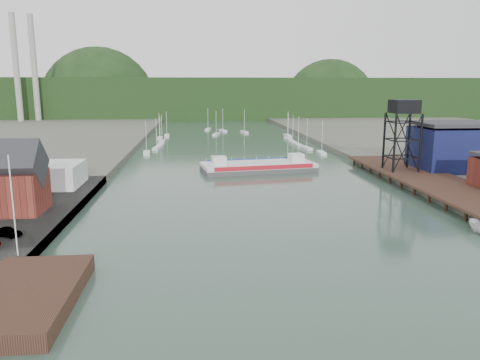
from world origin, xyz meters
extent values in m
plane|color=#2B4338|center=(0.00, 0.00, 0.00)|extent=(600.00, 600.00, 0.00)
cube|color=black|center=(-29.00, 0.00, 0.90)|extent=(10.00, 18.00, 1.80)
cube|color=black|center=(37.00, 45.00, 1.90)|extent=(14.00, 70.00, 0.50)
cylinder|color=black|center=(31.00, 45.00, 0.80)|extent=(0.60, 0.60, 2.20)
cylinder|color=black|center=(43.00, 45.00, 0.80)|extent=(0.60, 0.60, 2.20)
cube|color=#551E18|center=(-42.00, 30.00, 4.85)|extent=(12.00, 8.00, 6.50)
cube|color=#2D2D33|center=(-42.00, 30.00, 9.30)|extent=(12.20, 8.20, 2.40)
cube|color=silver|center=(-44.00, 50.00, 3.85)|extent=(18.00, 12.00, 4.50)
cylinder|color=silver|center=(-33.00, 10.00, 7.60)|extent=(0.16, 0.16, 12.00)
cylinder|color=black|center=(32.00, 55.00, 8.65)|extent=(0.50, 0.50, 13.00)
cylinder|color=black|center=(38.00, 55.00, 8.65)|extent=(0.50, 0.50, 13.00)
cylinder|color=black|center=(32.00, 61.00, 8.65)|extent=(0.50, 0.50, 13.00)
cylinder|color=black|center=(38.00, 61.00, 8.65)|extent=(0.50, 0.50, 13.00)
cube|color=black|center=(35.00, 58.00, 16.65)|extent=(5.50, 5.50, 3.00)
cube|color=#0D123D|center=(50.00, 60.00, 6.60)|extent=(20.00, 14.00, 10.00)
cube|color=#2D2D33|center=(50.00, 60.00, 12.50)|extent=(20.50, 14.50, 0.80)
cube|color=silver|center=(-27.54, 103.89, 0.35)|extent=(2.67, 7.65, 0.90)
cube|color=silver|center=(-25.28, 115.30, 0.35)|extent=(2.81, 7.67, 0.90)
cube|color=silver|center=(-24.71, 124.17, 0.35)|extent=(2.35, 7.59, 0.90)
cube|color=silver|center=(-24.81, 134.09, 0.35)|extent=(2.01, 7.50, 0.90)
cube|color=silver|center=(-26.64, 146.33, 0.35)|extent=(2.00, 7.50, 0.90)
cube|color=silver|center=(-24.32, 156.17, 0.35)|extent=(2.16, 7.54, 0.90)
cube|color=silver|center=(27.56, 99.03, 0.35)|extent=(2.53, 7.62, 0.90)
cube|color=silver|center=(25.46, 110.51, 0.35)|extent=(2.76, 7.67, 0.90)
cube|color=silver|center=(24.46, 119.29, 0.35)|extent=(2.22, 7.56, 0.90)
cube|color=silver|center=(24.27, 128.28, 0.35)|extent=(2.18, 7.54, 0.90)
cube|color=silver|center=(24.67, 139.38, 0.35)|extent=(2.46, 7.61, 0.90)
cube|color=silver|center=(26.78, 150.99, 0.35)|extent=(2.48, 7.61, 0.90)
cube|color=silver|center=(-3.16, 160.00, 0.35)|extent=(3.78, 7.76, 0.90)
cube|color=silver|center=(10.04, 168.00, 0.35)|extent=(3.31, 7.74, 0.90)
cube|color=silver|center=(0.66, 176.00, 0.35)|extent=(3.76, 7.76, 0.90)
cube|color=silver|center=(-6.11, 184.00, 0.35)|extent=(3.40, 7.74, 0.90)
cylinder|color=#A0A09B|center=(-110.00, 230.00, 30.00)|extent=(3.20, 3.20, 60.00)
cylinder|color=#A0A09B|center=(-102.00, 235.00, 30.00)|extent=(3.20, 3.20, 60.00)
cube|color=black|center=(0.00, 300.00, 12.00)|extent=(500.00, 120.00, 28.00)
sphere|color=black|center=(-80.00, 300.00, 8.00)|extent=(80.00, 80.00, 80.00)
sphere|color=black|center=(90.00, 310.00, 6.00)|extent=(70.00, 70.00, 70.00)
cube|color=#47474A|center=(3.71, 71.43, 0.56)|extent=(29.63, 15.46, 1.13)
cube|color=silver|center=(3.71, 71.43, 1.58)|extent=(29.63, 15.46, 0.90)
cube|color=red|center=(4.58, 65.79, 1.81)|extent=(24.59, 3.94, 1.02)
cube|color=navy|center=(2.84, 77.06, 1.81)|extent=(24.59, 3.94, 1.02)
cube|color=silver|center=(-6.34, 69.88, 2.94)|extent=(3.87, 3.87, 2.26)
cube|color=silver|center=(13.76, 72.97, 2.94)|extent=(3.87, 3.87, 2.26)
imported|color=#999999|center=(-36.90, 17.20, 2.22)|extent=(4.01, 2.54, 1.25)
camera|label=1|loc=(-11.72, -44.49, 21.28)|focal=35.00mm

